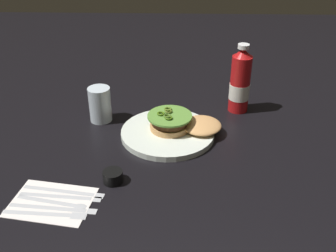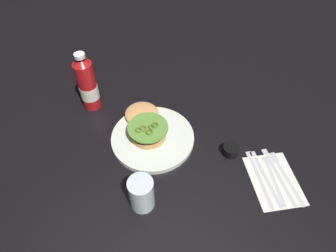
# 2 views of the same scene
# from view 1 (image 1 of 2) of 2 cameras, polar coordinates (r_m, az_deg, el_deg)

# --- Properties ---
(ground_plane) EXTENTS (3.00, 3.00, 0.00)m
(ground_plane) POSITION_cam_1_polar(r_m,az_deg,el_deg) (1.15, -0.46, -3.19)
(ground_plane) COLOR black
(dinner_plate) EXTENTS (0.28, 0.28, 0.02)m
(dinner_plate) POSITION_cam_1_polar(r_m,az_deg,el_deg) (1.20, -0.05, -1.01)
(dinner_plate) COLOR silver
(dinner_plate) RESTS_ON ground_plane
(burger_sandwich) EXTENTS (0.22, 0.13, 0.05)m
(burger_sandwich) POSITION_cam_1_polar(r_m,az_deg,el_deg) (1.20, 1.95, 0.44)
(burger_sandwich) COLOR tan
(burger_sandwich) RESTS_ON dinner_plate
(ketchup_bottle) EXTENTS (0.07, 0.07, 0.23)m
(ketchup_bottle) POSITION_cam_1_polar(r_m,az_deg,el_deg) (1.33, 10.33, 6.16)
(ketchup_bottle) COLOR red
(ketchup_bottle) RESTS_ON ground_plane
(water_glass) EXTENTS (0.07, 0.07, 0.11)m
(water_glass) POSITION_cam_1_polar(r_m,az_deg,el_deg) (1.28, -9.76, 3.09)
(water_glass) COLOR silver
(water_glass) RESTS_ON ground_plane
(condiment_cup) EXTENTS (0.05, 0.05, 0.03)m
(condiment_cup) POSITION_cam_1_polar(r_m,az_deg,el_deg) (1.02, -7.94, -7.23)
(condiment_cup) COLOR black
(condiment_cup) RESTS_ON ground_plane
(napkin) EXTENTS (0.21, 0.17, 0.00)m
(napkin) POSITION_cam_1_polar(r_m,az_deg,el_deg) (1.00, -16.43, -10.43)
(napkin) COLOR white
(napkin) RESTS_ON ground_plane
(fork_utensil) EXTENTS (0.20, 0.03, 0.00)m
(fork_utensil) POSITION_cam_1_polar(r_m,az_deg,el_deg) (0.96, -16.42, -11.95)
(fork_utensil) COLOR silver
(fork_utensil) RESTS_ON napkin
(table_knife) EXTENTS (0.21, 0.03, 0.00)m
(table_knife) POSITION_cam_1_polar(r_m,az_deg,el_deg) (0.97, -15.51, -11.24)
(table_knife) COLOR silver
(table_knife) RESTS_ON napkin
(spoon_utensil) EXTENTS (0.18, 0.05, 0.00)m
(spoon_utensil) POSITION_cam_1_polar(r_m,az_deg,el_deg) (0.98, -14.97, -10.60)
(spoon_utensil) COLOR silver
(spoon_utensil) RESTS_ON napkin
(steak_knife) EXTENTS (0.20, 0.03, 0.00)m
(steak_knife) POSITION_cam_1_polar(r_m,az_deg,el_deg) (1.00, -14.56, -9.71)
(steak_knife) COLOR silver
(steak_knife) RESTS_ON napkin
(butter_knife) EXTENTS (0.21, 0.05, 0.00)m
(butter_knife) POSITION_cam_1_polar(r_m,az_deg,el_deg) (1.01, -14.11, -9.05)
(butter_knife) COLOR silver
(butter_knife) RESTS_ON napkin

